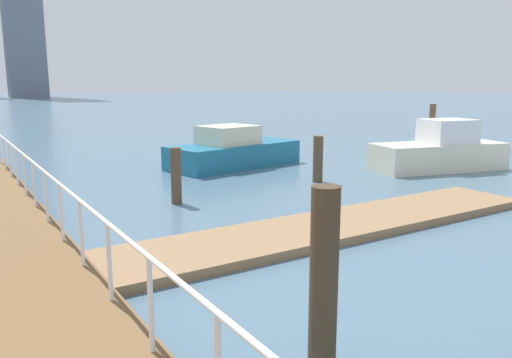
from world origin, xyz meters
The scene contains 9 objects.
ground_plane centered at (0.00, 20.00, 0.00)m, with size 300.00×300.00×0.00m, color slate.
floating_dock centered at (2.22, 9.18, 0.09)m, with size 11.44×2.00×0.18m, color #93704C.
boardwalk_railing centered at (-3.15, 8.04, 1.23)m, with size 0.06×25.49×1.08m.
dock_piling_0 centered at (5.51, 13.68, 0.76)m, with size 0.33×0.33×1.52m, color brown.
dock_piling_1 centered at (0.37, 13.34, 0.76)m, with size 0.28×0.28×1.52m, color brown.
dock_piling_3 centered at (12.22, 14.60, 1.18)m, with size 0.25×0.25×2.37m, color brown.
dock_piling_4 centered at (-1.54, 4.95, 1.08)m, with size 0.31×0.31×2.16m, color #473826.
moored_boat_0 centered at (10.87, 13.08, 0.69)m, with size 5.30×2.90×1.88m.
moored_boat_1 centered at (4.68, 17.85, 0.60)m, with size 5.59×3.16×1.60m.
Camera 1 is at (-4.81, 1.10, 3.19)m, focal length 35.03 mm.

